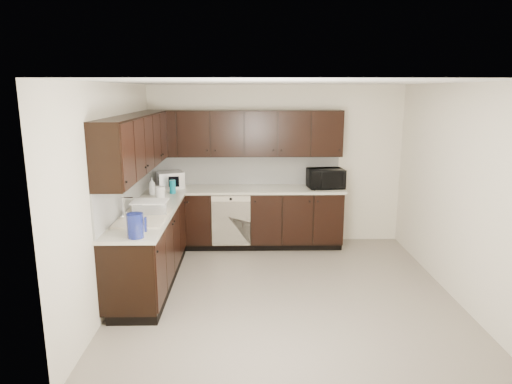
% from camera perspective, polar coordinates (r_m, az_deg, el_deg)
% --- Properties ---
extents(floor, '(4.00, 4.00, 0.00)m').
position_cam_1_polar(floor, '(5.73, 3.58, -12.34)').
color(floor, gray).
rests_on(floor, ground).
extents(ceiling, '(4.00, 4.00, 0.00)m').
position_cam_1_polar(ceiling, '(5.20, 3.97, 13.51)').
color(ceiling, white).
rests_on(ceiling, wall_back).
extents(wall_back, '(4.00, 0.02, 2.50)m').
position_cam_1_polar(wall_back, '(7.29, 2.48, 3.40)').
color(wall_back, silver).
rests_on(wall_back, floor).
extents(wall_left, '(0.02, 4.00, 2.50)m').
position_cam_1_polar(wall_left, '(5.53, -17.35, -0.14)').
color(wall_left, silver).
rests_on(wall_left, floor).
extents(wall_right, '(0.02, 4.00, 2.50)m').
position_cam_1_polar(wall_right, '(5.84, 23.71, 0.02)').
color(wall_right, silver).
rests_on(wall_right, floor).
extents(wall_front, '(4.00, 0.02, 2.50)m').
position_cam_1_polar(wall_front, '(3.42, 6.52, -7.46)').
color(wall_front, silver).
rests_on(wall_front, floor).
extents(lower_cabinets, '(3.00, 2.80, 0.90)m').
position_cam_1_polar(lower_cabinets, '(6.63, -5.88, -5.04)').
color(lower_cabinets, black).
rests_on(lower_cabinets, floor).
extents(countertop, '(3.03, 2.83, 0.04)m').
position_cam_1_polar(countertop, '(6.49, -6.00, -0.79)').
color(countertop, beige).
rests_on(countertop, lower_cabinets).
extents(backsplash, '(3.00, 2.80, 0.48)m').
position_cam_1_polar(backsplash, '(6.66, -7.70, 1.81)').
color(backsplash, white).
rests_on(backsplash, countertop).
extents(upper_cabinets, '(3.00, 2.80, 0.70)m').
position_cam_1_polar(upper_cabinets, '(6.45, -6.94, 6.78)').
color(upper_cabinets, black).
rests_on(upper_cabinets, wall_back).
extents(dishwasher, '(0.58, 0.04, 0.78)m').
position_cam_1_polar(dishwasher, '(6.85, -3.14, -3.23)').
color(dishwasher, beige).
rests_on(dishwasher, lower_cabinets).
extents(sink, '(0.54, 0.82, 0.42)m').
position_cam_1_polar(sink, '(5.53, -13.95, -3.88)').
color(sink, beige).
rests_on(sink, countertop).
extents(microwave, '(0.58, 0.43, 0.30)m').
position_cam_1_polar(microwave, '(7.09, 8.69, 1.68)').
color(microwave, black).
rests_on(microwave, countertop).
extents(soap_bottle_a, '(0.11, 0.11, 0.20)m').
position_cam_1_polar(soap_bottle_a, '(4.85, -14.33, -4.31)').
color(soap_bottle_a, gray).
rests_on(soap_bottle_a, countertop).
extents(soap_bottle_b, '(0.11, 0.11, 0.25)m').
position_cam_1_polar(soap_bottle_b, '(6.73, -12.88, 0.72)').
color(soap_bottle_b, gray).
rests_on(soap_bottle_b, countertop).
extents(toaster_oven, '(0.47, 0.41, 0.24)m').
position_cam_1_polar(toaster_oven, '(7.17, -10.64, 1.52)').
color(toaster_oven, silver).
rests_on(toaster_oven, countertop).
extents(storage_bin, '(0.44, 0.36, 0.16)m').
position_cam_1_polar(storage_bin, '(5.70, -13.12, -1.92)').
color(storage_bin, white).
rests_on(storage_bin, countertop).
extents(blue_pitcher, '(0.18, 0.18, 0.25)m').
position_cam_1_polar(blue_pitcher, '(4.82, -14.85, -4.09)').
color(blue_pitcher, navy).
rests_on(blue_pitcher, countertop).
extents(teal_tumbler, '(0.11, 0.11, 0.20)m').
position_cam_1_polar(teal_tumbler, '(6.76, -10.38, 0.66)').
color(teal_tumbler, '#0D7C93').
rests_on(teal_tumbler, countertop).
extents(paper_towel_roll, '(0.13, 0.13, 0.26)m').
position_cam_1_polar(paper_towel_roll, '(6.01, -11.86, -0.57)').
color(paper_towel_roll, silver).
rests_on(paper_towel_roll, countertop).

